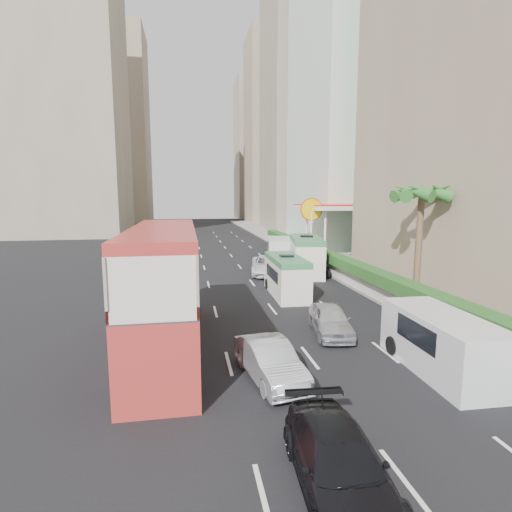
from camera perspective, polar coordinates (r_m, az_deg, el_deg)
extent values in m
plane|color=black|center=(18.24, 6.96, -11.73)|extent=(200.00, 200.00, 0.00)
cube|color=#B8312C|center=(16.82, -12.92, -4.62)|extent=(2.50, 11.00, 5.06)
imported|color=silver|center=(14.50, 1.98, -17.18)|extent=(2.10, 4.28, 1.35)
imported|color=silver|center=(19.07, 10.53, -10.90)|extent=(2.16, 4.18, 1.36)
imported|color=black|center=(10.13, 11.57, -29.98)|extent=(2.07, 4.57, 1.30)
imported|color=silver|center=(32.61, 1.61, -2.64)|extent=(3.40, 5.77, 1.51)
cube|color=silver|center=(25.65, 4.35, -2.88)|extent=(2.00, 5.66, 2.49)
cube|color=silver|center=(33.09, 7.16, 0.11)|extent=(3.53, 7.11, 3.01)
cube|color=silver|center=(16.17, 24.99, -11.21)|extent=(2.22, 5.29, 2.10)
cube|color=silver|center=(39.37, 3.39, 0.90)|extent=(3.19, 5.87, 2.22)
cube|color=#99968C|center=(44.12, 8.79, 0.30)|extent=(6.00, 120.00, 0.18)
cube|color=silver|center=(32.86, 10.30, -1.48)|extent=(0.30, 44.00, 1.00)
cube|color=#2D6626|center=(32.73, 10.34, -0.02)|extent=(1.10, 44.00, 0.70)
cylinder|color=brown|center=(24.25, 22.20, 0.97)|extent=(0.36, 0.36, 6.40)
cube|color=silver|center=(42.29, 11.03, 3.52)|extent=(6.50, 8.00, 5.50)
cube|color=white|center=(59.87, 15.82, 30.47)|extent=(16.00, 18.00, 58.00)
cube|color=#9F917D|center=(80.08, 7.70, 21.90)|extent=(16.00, 16.00, 50.00)
cube|color=tan|center=(102.03, 2.86, 17.31)|extent=(14.00, 14.00, 44.00)
cube|color=#9F917D|center=(123.14, 0.52, 14.85)|extent=(14.00, 14.00, 40.00)
cube|color=#9F917D|center=(76.43, -25.98, 22.60)|extent=(18.00, 18.00, 52.00)
cube|color=tan|center=(109.00, -19.56, 16.81)|extent=(16.00, 16.00, 46.00)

